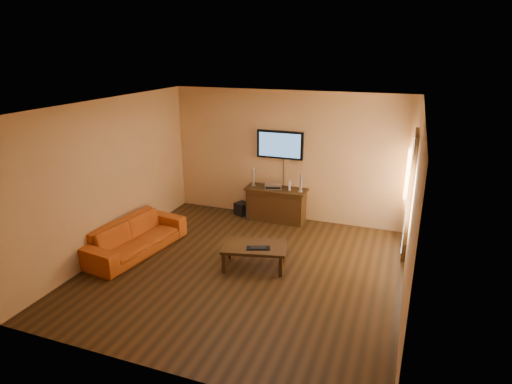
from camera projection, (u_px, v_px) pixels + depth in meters
The scene contains 14 objects.
ground_plane at pixel (244, 270), 7.09m from camera, with size 5.00×5.00×0.00m, color black.
room_walls at pixel (257, 162), 7.10m from camera, with size 5.00×5.00×5.00m.
french_door at pixel (410, 195), 7.47m from camera, with size 0.07×1.02×2.22m.
media_console at pixel (276, 204), 9.03m from camera, with size 1.28×0.49×0.71m.
television at pixel (280, 145), 8.81m from camera, with size 0.98×0.08×0.58m.
coffee_table at pixel (254, 248), 7.08m from camera, with size 1.16×0.84×0.39m.
sofa at pixel (135, 232), 7.60m from camera, with size 1.99×0.58×0.78m, color #B34B13.
speaker_left at pixel (253, 178), 9.03m from camera, with size 0.11×0.11×0.39m.
speaker_right at pixel (301, 184), 8.67m from camera, with size 0.10×0.10×0.36m.
av_receiver at pixel (273, 186), 8.93m from camera, with size 0.35×0.25×0.08m, color silver.
game_console at pixel (289, 185), 8.80m from camera, with size 0.04×0.14×0.19m, color white.
subwoofer at pixel (242, 209), 9.40m from camera, with size 0.27×0.27×0.27m, color black.
bottle at pixel (248, 216), 9.08m from camera, with size 0.07×0.07×0.20m.
keyboard at pixel (258, 248), 6.95m from camera, with size 0.41×0.27×0.02m.
Camera 1 is at (2.35, -5.85, 3.51)m, focal length 30.00 mm.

